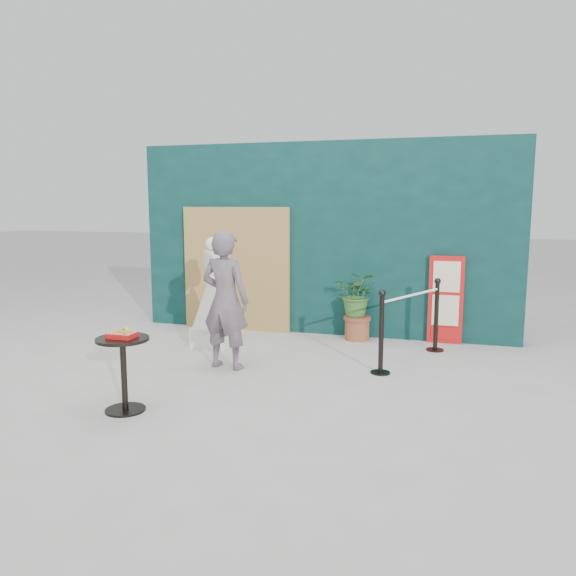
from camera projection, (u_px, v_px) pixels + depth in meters
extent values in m
plane|color=#ADAAA5|center=(256.00, 395.00, 6.08)|extent=(60.00, 60.00, 0.00)
cube|color=#092B2B|center=(323.00, 239.00, 8.84)|extent=(6.00, 0.30, 3.00)
cube|color=tan|center=(236.00, 269.00, 9.12)|extent=(1.80, 0.08, 2.00)
imported|color=slate|center=(225.00, 300.00, 6.97)|extent=(0.68, 0.49, 1.73)
cube|color=red|center=(446.00, 300.00, 8.25)|extent=(0.50, 0.06, 1.30)
cube|color=beige|center=(447.00, 277.00, 8.17)|extent=(0.38, 0.02, 0.45)
cube|color=beige|center=(445.00, 310.00, 8.24)|extent=(0.38, 0.02, 0.45)
cube|color=red|center=(444.00, 334.00, 8.30)|extent=(0.38, 0.02, 0.18)
cube|color=white|center=(214.00, 336.00, 8.18)|extent=(0.53, 0.53, 0.29)
cone|color=white|center=(213.00, 297.00, 8.10)|extent=(0.62, 0.62, 0.87)
cylinder|color=silver|center=(213.00, 259.00, 8.01)|extent=(0.25, 0.25, 0.23)
sphere|color=white|center=(212.00, 244.00, 7.98)|extent=(0.19, 0.19, 0.19)
cylinder|color=black|center=(126.00, 410.00, 5.62)|extent=(0.40, 0.40, 0.02)
cylinder|color=black|center=(124.00, 376.00, 5.57)|extent=(0.06, 0.06, 0.72)
cylinder|color=black|center=(122.00, 339.00, 5.51)|extent=(0.52, 0.52, 0.03)
cube|color=red|center=(122.00, 335.00, 5.51)|extent=(0.26, 0.19, 0.05)
cube|color=red|center=(122.00, 332.00, 5.50)|extent=(0.24, 0.17, 0.00)
cube|color=#BD9945|center=(119.00, 331.00, 5.52)|extent=(0.15, 0.14, 0.02)
cube|color=gold|center=(125.00, 332.00, 5.47)|extent=(0.13, 0.13, 0.02)
cone|color=yellow|center=(127.00, 328.00, 5.54)|extent=(0.06, 0.06, 0.06)
cylinder|color=brown|center=(357.00, 330.00, 8.54)|extent=(0.37, 0.37, 0.31)
cylinder|color=brown|center=(357.00, 318.00, 8.51)|extent=(0.41, 0.41, 0.05)
imported|color=#35632A|center=(358.00, 294.00, 8.45)|extent=(0.61, 0.53, 0.68)
cylinder|color=black|center=(380.00, 373.00, 6.85)|extent=(0.24, 0.24, 0.02)
cylinder|color=black|center=(381.00, 335.00, 6.78)|extent=(0.06, 0.06, 0.96)
sphere|color=black|center=(382.00, 293.00, 6.71)|extent=(0.09, 0.09, 0.09)
cylinder|color=black|center=(435.00, 350.00, 7.92)|extent=(0.24, 0.24, 0.02)
cylinder|color=black|center=(436.00, 317.00, 7.85)|extent=(0.06, 0.06, 0.96)
sphere|color=black|center=(438.00, 281.00, 7.77)|extent=(0.09, 0.09, 0.09)
cylinder|color=white|center=(412.00, 295.00, 7.25)|extent=(0.63, 1.31, 0.03)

